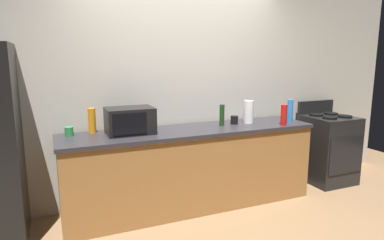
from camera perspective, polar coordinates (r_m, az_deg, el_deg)
ground_plane at (r=3.67m, az=2.55°, el=-16.62°), size 8.00×8.00×0.00m
back_wall at (r=4.02m, az=-2.30°, el=5.90°), size 6.40×0.10×2.70m
counter_run at (r=3.83m, az=0.00°, el=-8.08°), size 2.84×0.64×0.90m
stove_range at (r=4.94m, az=21.96°, el=-4.47°), size 0.60×0.61×1.08m
microwave at (r=3.53m, az=-10.44°, el=-0.10°), size 0.48×0.35×0.27m
paper_towel_roll at (r=4.08m, az=9.54°, el=1.37°), size 0.12×0.12×0.27m
bottle_dish_soap at (r=3.64m, az=-16.53°, el=-0.10°), size 0.08×0.08×0.26m
bottle_wine at (r=3.88m, az=5.07°, el=0.82°), size 0.06×0.06×0.24m
bottle_hot_sauce at (r=4.04m, az=15.23°, el=0.83°), size 0.07×0.07×0.24m
bottle_spray_cleaner at (r=4.27m, az=16.22°, el=1.52°), size 0.07×0.07×0.27m
mug_green at (r=3.60m, az=-20.04°, el=-1.83°), size 0.08×0.08×0.09m
mug_black at (r=4.00m, az=7.14°, el=0.01°), size 0.09×0.09×0.10m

